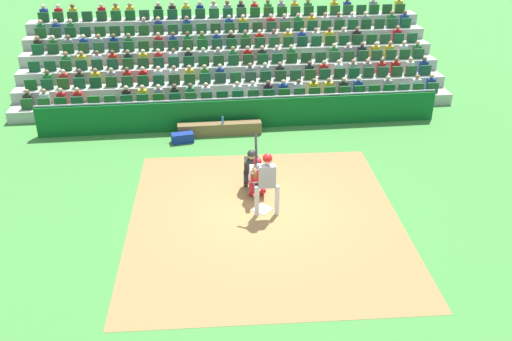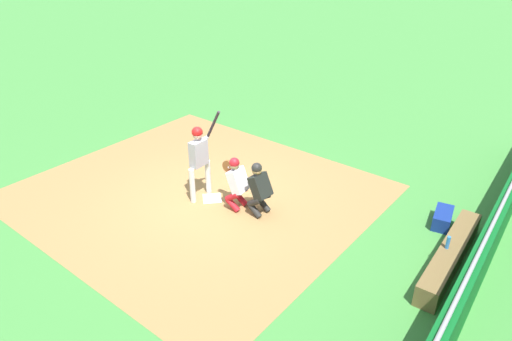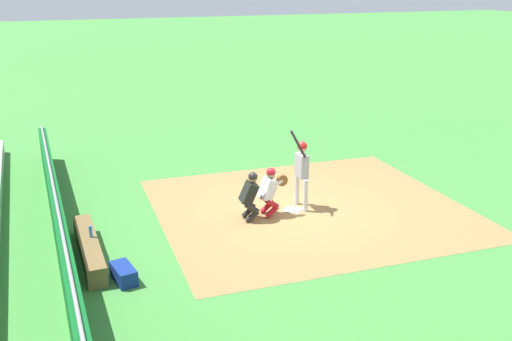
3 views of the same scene
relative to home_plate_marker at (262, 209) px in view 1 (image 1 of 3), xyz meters
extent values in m
plane|color=#3F8639|center=(0.00, 0.00, -0.02)|extent=(160.00, 160.00, 0.00)
cube|color=olive|center=(0.00, 0.50, -0.01)|extent=(7.61, 8.34, 0.01)
cube|color=white|center=(0.00, 0.00, 0.00)|extent=(0.62, 0.62, 0.02)
cylinder|color=silver|center=(-0.36, 0.28, 0.42)|extent=(0.13, 0.13, 0.88)
cylinder|color=silver|center=(0.19, 0.27, 0.42)|extent=(0.13, 0.13, 0.88)
cube|color=#9B97A1|center=(-0.09, 0.27, 1.18)|extent=(0.44, 0.23, 0.62)
sphere|color=#CFA48E|center=(-0.09, 0.27, 1.64)|extent=(0.23, 0.23, 0.23)
sphere|color=red|center=(-0.09, 0.27, 1.71)|extent=(0.26, 0.26, 0.26)
cylinder|color=#9B97A1|center=(-0.04, 0.25, 1.48)|extent=(0.48, 0.15, 0.14)
cylinder|color=#9B97A1|center=(0.14, 0.25, 1.48)|extent=(0.18, 0.15, 0.13)
cylinder|color=black|center=(0.18, 0.02, 1.86)|extent=(0.09, 0.46, 0.75)
sphere|color=black|center=(0.19, 0.22, 1.50)|extent=(0.06, 0.06, 0.06)
cylinder|color=red|center=(-0.10, -0.72, 0.14)|extent=(0.16, 0.39, 0.34)
cylinder|color=red|center=(-0.10, -0.72, 0.36)|extent=(0.16, 0.39, 0.33)
cylinder|color=red|center=(0.22, -0.70, 0.14)|extent=(0.16, 0.39, 0.34)
cylinder|color=red|center=(0.22, -0.70, 0.36)|extent=(0.16, 0.39, 0.33)
cube|color=silver|center=(0.06, -0.76, 0.72)|extent=(0.44, 0.44, 0.60)
cube|color=red|center=(0.06, -0.64, 0.72)|extent=(0.39, 0.23, 0.45)
sphere|color=#A08254|center=(0.06, -0.67, 1.09)|extent=(0.22, 0.22, 0.22)
cube|color=black|center=(0.06, -0.67, 1.09)|extent=(0.20, 0.12, 0.20)
sphere|color=red|center=(0.06, -0.67, 1.15)|extent=(0.24, 0.24, 0.24)
cylinder|color=brown|center=(0.17, -0.40, 0.93)|extent=(0.08, 0.30, 0.30)
cylinder|color=silver|center=(0.20, -0.58, 0.86)|extent=(0.17, 0.40, 0.22)
cylinder|color=#262522|center=(0.01, -1.27, 0.14)|extent=(0.17, 0.39, 0.34)
cylinder|color=#262522|center=(0.01, -1.27, 0.36)|extent=(0.17, 0.39, 0.33)
cylinder|color=#262522|center=(0.32, -1.30, 0.14)|extent=(0.17, 0.39, 0.34)
cylinder|color=#262522|center=(0.32, -1.30, 0.36)|extent=(0.17, 0.39, 0.33)
cube|color=black|center=(0.16, -1.32, 0.71)|extent=(0.45, 0.48, 0.60)
cube|color=#262522|center=(0.17, -1.20, 0.71)|extent=(0.40, 0.26, 0.44)
sphere|color=#AC824E|center=(0.17, -1.21, 1.08)|extent=(0.22, 0.22, 0.22)
cube|color=black|center=(0.17, -1.21, 1.08)|extent=(0.21, 0.13, 0.20)
sphere|color=#262522|center=(0.17, -1.21, 1.14)|extent=(0.24, 0.24, 0.24)
cube|color=#0B5A1F|center=(0.00, -5.90, 0.53)|extent=(14.57, 0.24, 1.10)
cylinder|color=gray|center=(0.00, -5.90, 1.13)|extent=(14.57, 0.07, 0.07)
cube|color=brown|center=(0.85, -5.35, 0.20)|extent=(2.99, 0.40, 0.44)
cylinder|color=#2F79CF|center=(0.75, -5.27, 0.56)|extent=(0.07, 0.07, 0.26)
cube|color=navy|center=(2.19, -4.82, 0.15)|extent=(0.80, 0.47, 0.33)
cube|color=#9FA698|center=(0.00, -7.67, 0.21)|extent=(17.42, 0.92, 0.45)
cube|color=#184624|center=(-7.96, -7.53, 0.64)|extent=(0.44, 0.10, 0.42)
cube|color=navy|center=(-7.96, -7.77, 0.69)|extent=(0.32, 0.22, 0.52)
sphere|color=tan|center=(-7.96, -7.77, 1.05)|extent=(0.19, 0.19, 0.19)
cube|color=#174921|center=(-7.35, -7.53, 0.64)|extent=(0.44, 0.10, 0.42)
cube|color=white|center=(-7.35, -7.77, 0.69)|extent=(0.32, 0.22, 0.52)
sphere|color=#A07A4C|center=(-7.35, -7.77, 1.05)|extent=(0.19, 0.19, 0.19)
cube|color=#1A4B2C|center=(-6.74, -7.53, 0.64)|extent=(0.44, 0.10, 0.42)
cube|color=#114F25|center=(-6.12, -7.53, 0.64)|extent=(0.44, 0.10, 0.42)
cube|color=gray|center=(-6.12, -7.77, 0.69)|extent=(0.32, 0.22, 0.52)
sphere|color=beige|center=(-6.12, -7.77, 1.05)|extent=(0.19, 0.19, 0.19)
cube|color=#165122|center=(-5.51, -7.53, 0.64)|extent=(0.44, 0.10, 0.42)
cube|color=#155124|center=(-4.90, -7.53, 0.64)|extent=(0.44, 0.10, 0.42)
cube|color=navy|center=(-4.90, -7.77, 0.69)|extent=(0.32, 0.22, 0.52)
sphere|color=beige|center=(-4.90, -7.77, 1.05)|extent=(0.19, 0.19, 0.19)
cube|color=#194E24|center=(-4.29, -7.53, 0.64)|extent=(0.44, 0.10, 0.42)
cube|color=#202922|center=(-4.29, -7.77, 0.69)|extent=(0.32, 0.22, 0.52)
sphere|color=#D6B088|center=(-4.29, -7.77, 1.05)|extent=(0.19, 0.19, 0.19)
cube|color=#1B4D28|center=(-3.67, -7.53, 0.64)|extent=(0.44, 0.10, 0.42)
cube|color=gold|center=(-3.67, -7.77, 0.69)|extent=(0.32, 0.22, 0.52)
sphere|color=#A17D4E|center=(-3.67, -7.77, 1.05)|extent=(0.19, 0.19, 0.19)
cube|color=#1C4A20|center=(-3.06, -7.53, 0.64)|extent=(0.44, 0.10, 0.42)
cube|color=gold|center=(-3.06, -7.77, 0.69)|extent=(0.32, 0.22, 0.52)
sphere|color=brown|center=(-3.06, -7.77, 1.05)|extent=(0.19, 0.19, 0.19)
cube|color=#1D4B29|center=(-2.45, -7.53, 0.64)|extent=(0.44, 0.10, 0.42)
cube|color=silver|center=(-2.45, -7.77, 0.69)|extent=(0.32, 0.22, 0.52)
sphere|color=brown|center=(-2.45, -7.77, 1.05)|extent=(0.19, 0.19, 0.19)
cube|color=#1E501F|center=(-1.84, -7.53, 0.64)|extent=(0.44, 0.10, 0.42)
cube|color=navy|center=(-1.84, -7.77, 0.69)|extent=(0.32, 0.22, 0.52)
sphere|color=tan|center=(-1.84, -7.77, 1.05)|extent=(0.19, 0.19, 0.19)
cube|color=#164725|center=(-1.22, -7.53, 0.64)|extent=(0.44, 0.10, 0.42)
cube|color=#2C1C2A|center=(-1.22, -7.77, 0.69)|extent=(0.32, 0.22, 0.52)
sphere|color=brown|center=(-1.22, -7.77, 1.05)|extent=(0.19, 0.19, 0.19)
cube|color=#1C4A2B|center=(-0.61, -7.53, 0.64)|extent=(0.44, 0.10, 0.42)
cube|color=white|center=(-0.61, -7.77, 0.69)|extent=(0.32, 0.22, 0.52)
sphere|color=beige|center=(-0.61, -7.77, 1.05)|extent=(0.19, 0.19, 0.19)
cube|color=#12482C|center=(0.00, -7.53, 0.64)|extent=(0.44, 0.10, 0.42)
cube|color=silver|center=(0.00, -7.77, 0.69)|extent=(0.32, 0.22, 0.52)
sphere|color=beige|center=(0.00, -7.77, 1.05)|extent=(0.19, 0.19, 0.19)
cube|color=#124423|center=(0.61, -7.53, 0.64)|extent=(0.44, 0.10, 0.42)
cube|color=#1D482C|center=(1.22, -7.53, 0.64)|extent=(0.44, 0.10, 0.42)
cube|color=silver|center=(1.22, -7.77, 0.69)|extent=(0.32, 0.22, 0.52)
sphere|color=tan|center=(1.22, -7.77, 1.05)|extent=(0.19, 0.19, 0.19)
cube|color=#1D5027|center=(1.84, -7.53, 0.64)|extent=(0.44, 0.10, 0.42)
cube|color=#267340|center=(1.84, -7.77, 0.69)|extent=(0.32, 0.22, 0.52)
sphere|color=brown|center=(1.84, -7.77, 1.05)|extent=(0.19, 0.19, 0.19)
cube|color=#15452C|center=(2.45, -7.53, 0.64)|extent=(0.44, 0.10, 0.42)
cube|color=#222D1C|center=(2.45, -7.77, 0.69)|extent=(0.32, 0.22, 0.52)
sphere|color=brown|center=(2.45, -7.77, 1.05)|extent=(0.19, 0.19, 0.19)
cube|color=#1A4D1E|center=(3.06, -7.53, 0.64)|extent=(0.44, 0.10, 0.42)
cube|color=gray|center=(3.06, -7.77, 0.69)|extent=(0.32, 0.22, 0.52)
sphere|color=beige|center=(3.06, -7.77, 1.05)|extent=(0.19, 0.19, 0.19)
cube|color=#144D29|center=(3.67, -7.53, 0.64)|extent=(0.44, 0.10, 0.42)
cube|color=gold|center=(3.67, -7.77, 0.69)|extent=(0.32, 0.22, 0.52)
sphere|color=#D9A784|center=(3.67, -7.77, 1.05)|extent=(0.19, 0.19, 0.19)
cube|color=#154D2B|center=(4.29, -7.53, 0.64)|extent=(0.44, 0.10, 0.42)
cube|color=#301D1E|center=(4.29, -7.77, 0.69)|extent=(0.32, 0.22, 0.52)
sphere|color=beige|center=(4.29, -7.77, 1.05)|extent=(0.19, 0.19, 0.19)
cube|color=#1C5228|center=(4.90, -7.53, 0.64)|extent=(0.44, 0.10, 0.42)
cube|color=#19521F|center=(5.51, -7.53, 0.64)|extent=(0.44, 0.10, 0.42)
cube|color=#154429|center=(6.12, -7.53, 0.64)|extent=(0.44, 0.10, 0.42)
cube|color=red|center=(6.12, -7.77, 0.69)|extent=(0.32, 0.22, 0.52)
sphere|color=#DAB084|center=(6.12, -7.77, 1.05)|extent=(0.19, 0.19, 0.19)
cube|color=#114D21|center=(6.74, -7.53, 0.64)|extent=(0.44, 0.10, 0.42)
cube|color=red|center=(6.74, -7.77, 0.69)|extent=(0.32, 0.22, 0.52)
sphere|color=#C7B18C|center=(6.74, -7.77, 1.05)|extent=(0.19, 0.19, 0.19)
cube|color=#1D5022|center=(7.35, -7.53, 0.64)|extent=(0.44, 0.10, 0.42)
cube|color=silver|center=(7.35, -7.77, 0.69)|extent=(0.32, 0.22, 0.52)
sphere|color=tan|center=(7.35, -7.77, 1.05)|extent=(0.19, 0.19, 0.19)
cube|color=#1E5023|center=(7.96, -7.53, 0.64)|extent=(0.44, 0.10, 0.42)
cube|color=#292D25|center=(7.96, -7.77, 0.69)|extent=(0.32, 0.22, 0.52)
sphere|color=#9E724C|center=(7.96, -7.77, 1.05)|extent=(0.19, 0.19, 0.19)
cube|color=#9FA698|center=(0.00, -8.59, 0.43)|extent=(17.42, 0.92, 0.90)
cube|color=#134529|center=(-7.96, -8.45, 1.09)|extent=(0.44, 0.10, 0.42)
cube|color=navy|center=(-7.96, -8.69, 1.14)|extent=(0.32, 0.22, 0.52)
sphere|color=brown|center=(-7.96, -8.69, 1.50)|extent=(0.19, 0.19, 0.19)
cube|color=#1C5225|center=(-7.35, -8.45, 1.09)|extent=(0.44, 0.10, 0.42)
cube|color=white|center=(-7.35, -8.69, 1.14)|extent=(0.32, 0.22, 0.52)
sphere|color=tan|center=(-7.35, -8.69, 1.50)|extent=(0.19, 0.19, 0.19)
cube|color=#1E4921|center=(-6.74, -8.45, 1.09)|extent=(0.44, 0.10, 0.42)
cube|color=red|center=(-6.74, -8.69, 1.14)|extent=(0.32, 0.22, 0.52)
sphere|color=brown|center=(-6.74, -8.69, 1.50)|extent=(0.19, 0.19, 0.19)
cube|color=#194828|center=(-6.12, -8.45, 1.09)|extent=(0.44, 0.10, 0.42)
cube|color=red|center=(-6.12, -8.69, 1.14)|extent=(0.32, 0.22, 0.52)
sphere|color=brown|center=(-6.12, -8.69, 1.50)|extent=(0.19, 0.19, 0.19)
cube|color=#1A4B25|center=(-5.51, -8.45, 1.09)|extent=(0.44, 0.10, 0.42)
cube|color=gray|center=(-5.51, -8.69, 1.14)|extent=(0.32, 0.22, 0.52)
sphere|color=#DA9E87|center=(-5.51, -8.69, 1.50)|extent=(0.19, 0.19, 0.19)
cube|color=#114F24|center=(-4.90, -8.45, 1.09)|extent=(0.44, 0.10, 0.42)
cube|color=gray|center=(-4.90, -8.69, 1.14)|extent=(0.32, 0.22, 0.52)
sphere|color=tan|center=(-4.90, -8.69, 1.50)|extent=(0.19, 0.19, 0.19)
cube|color=#154620|center=(-4.29, -8.45, 1.09)|extent=(0.44, 0.10, 0.42)
cube|color=white|center=(-4.29, -8.69, 1.14)|extent=(0.32, 0.22, 0.52)
sphere|color=beige|center=(-4.29, -8.69, 1.50)|extent=(0.19, 0.19, 0.19)
cube|color=#124B2A|center=(-3.67, -8.45, 1.09)|extent=(0.44, 0.10, 0.42)
cube|color=red|center=(-3.67, -8.69, 1.14)|extent=(0.32, 0.22, 0.52)
sphere|color=#CFB18E|center=(-3.67, -8.69, 1.50)|extent=(0.19, 0.19, 0.19)
cube|color=#1F4B20|center=(-3.06, -8.45, 1.09)|extent=(0.44, 0.10, 0.42)
cube|color=#1C2A2D|center=(-3.06, -8.69, 1.14)|extent=(0.32, 0.22, 0.52)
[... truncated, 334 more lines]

